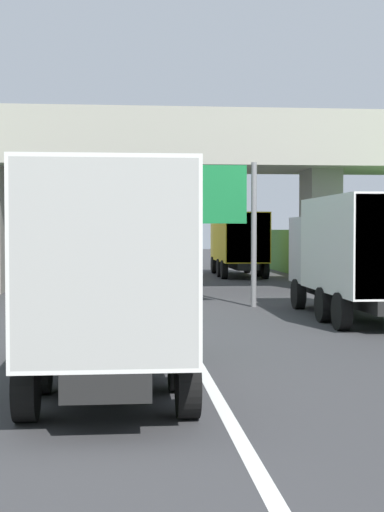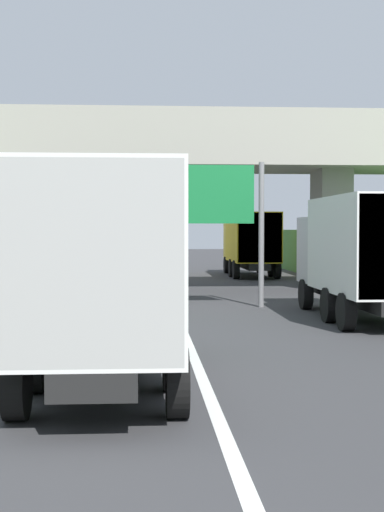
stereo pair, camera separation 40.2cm
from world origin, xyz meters
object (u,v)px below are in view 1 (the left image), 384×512
truck_yellow (238,241)px  truck_silver (356,251)px  truck_green (110,267)px  car_white (59,261)px  overhead_highway_sign (167,202)px  car_orange (63,256)px

truck_yellow → truck_silver: (0.33, -19.53, 0.00)m
truck_green → car_white: size_ratio=1.78×
overhead_highway_sign → truck_silver: size_ratio=0.81×
truck_yellow → car_orange: size_ratio=1.78×
truck_green → overhead_highway_sign: bearing=82.2°
truck_silver → truck_yellow: bearing=91.0°
truck_silver → car_white: (-9.97, 19.16, -1.08)m
overhead_highway_sign → car_white: 16.54m
truck_yellow → truck_green: same height
truck_silver → car_orange: bearing=111.2°
overhead_highway_sign → car_white: overhead_highway_sign is taller
truck_green → car_orange: (-3.58, 34.92, -1.08)m
truck_green → car_white: 27.63m
truck_yellow → truck_silver: 19.54m
truck_green → truck_silver: 10.67m
car_orange → car_white: bearing=-87.3°
car_white → car_orange: bearing=92.7°
truck_yellow → truck_green: (-6.41, -27.80, 0.00)m
truck_silver → truck_green: bearing=-129.2°
overhead_highway_sign → truck_silver: bearing=-34.7°
overhead_highway_sign → truck_silver: 6.42m
truck_yellow → overhead_highway_sign: bearing=-106.7°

